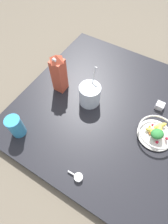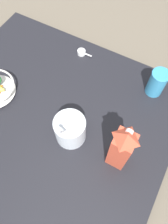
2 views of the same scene
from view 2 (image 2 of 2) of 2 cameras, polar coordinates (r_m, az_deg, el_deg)
ground_plane at (r=1.06m, az=-10.91°, el=-4.75°), size 6.00×6.00×0.00m
countertop at (r=1.04m, az=-11.11°, el=-4.28°), size 1.14×1.14×0.04m
milk_carton at (r=0.83m, az=9.73°, el=-9.33°), size 0.07×0.07×0.28m
yogurt_tub at (r=0.92m, az=-3.65°, el=-4.46°), size 0.13×0.16×0.23m
drinking_cup at (r=1.09m, az=18.57°, el=7.34°), size 0.09×0.09×0.14m
measuring_scoop at (r=1.23m, az=-0.58°, el=15.31°), size 0.08×0.04×0.02m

